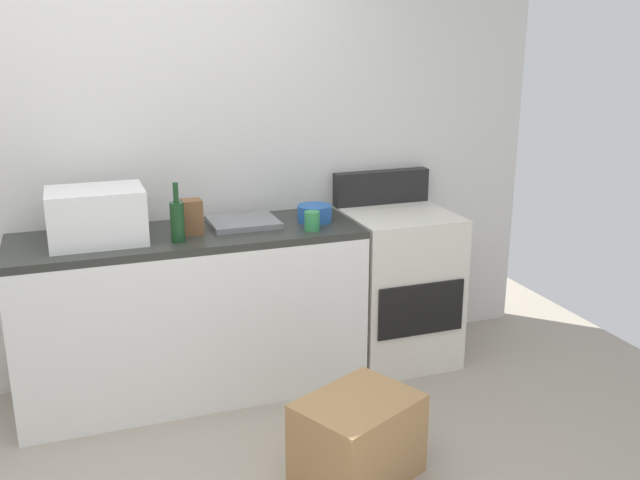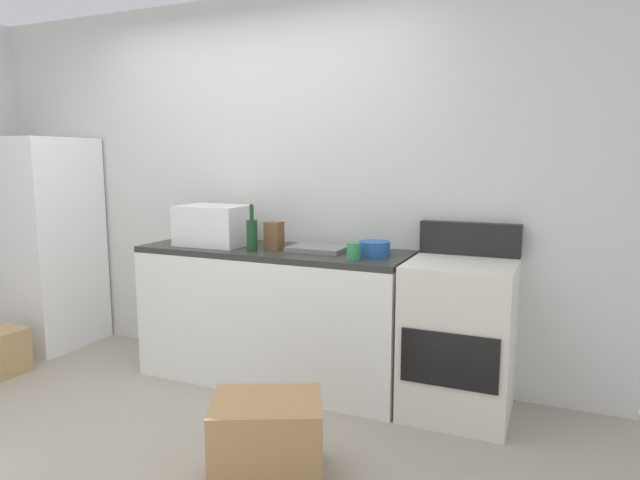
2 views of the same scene
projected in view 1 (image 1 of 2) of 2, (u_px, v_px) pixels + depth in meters
The scene contains 10 objects.
wall_back at pixel (116, 149), 3.78m from camera, with size 5.00×0.10×2.60m, color silver.
kitchen_counter at pixel (192, 313), 3.80m from camera, with size 1.80×0.60×0.90m.
stove_oven at pixel (397, 284), 4.20m from camera, with size 0.60×0.61×1.10m.
microwave at pixel (97, 216), 3.47m from camera, with size 0.46×0.34×0.27m, color white.
sink_basin at pixel (243, 222), 3.82m from camera, with size 0.36×0.32×0.03m, color slate.
wine_bottle at pixel (177, 220), 3.49m from camera, with size 0.07×0.07×0.30m.
coffee_mug at pixel (312, 221), 3.71m from camera, with size 0.08×0.08×0.10m, color #338C4C.
knife_block at pixel (192, 217), 3.63m from camera, with size 0.10×0.10×0.18m, color brown.
mixing_bowl at pixel (315, 213), 3.89m from camera, with size 0.19×0.19×0.09m, color #2659A5.
cardboard_box_medium at pixel (358, 439), 3.10m from camera, with size 0.51×0.39×0.38m, color #A37A4C.
Camera 1 is at (-0.25, -2.36, 1.90)m, focal length 39.78 mm.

